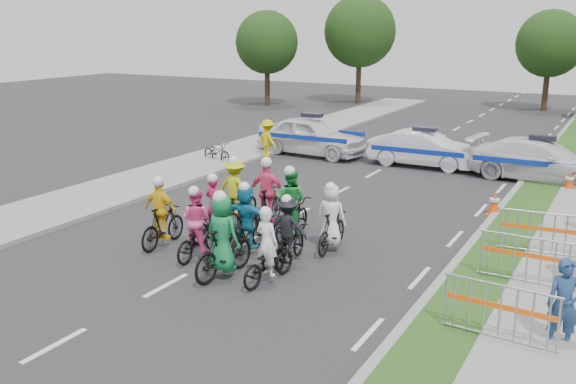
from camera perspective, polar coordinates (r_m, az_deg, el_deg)
The scene contains 29 objects.
ground at distance 14.00m, azimuth -10.79°, elevation -8.17°, with size 90.00×90.00×0.00m, color #28282B.
curb_right at distance 16.12m, azimuth 15.47°, elevation -5.13°, with size 0.20×60.00×0.12m, color gray.
grass_strip at distance 15.99m, azimuth 17.91°, elevation -5.50°, with size 1.20×60.00×0.11m, color #204C18.
sidewalk_left at distance 21.68m, azimuth -15.77°, elevation -0.06°, with size 3.00×60.00×0.13m, color gray.
rider_0 at distance 13.74m, azimuth -1.80°, elevation -5.80°, with size 0.79×1.74×1.71m.
rider_1 at distance 14.01m, azimuth -5.79°, elevation -4.61°, with size 0.88×1.93×1.98m.
rider_2 at distance 15.28m, azimuth -8.05°, elevation -3.43°, with size 0.76×1.76×1.77m.
rider_3 at distance 16.17m, azimuth -11.14°, elevation -2.40°, with size 0.93×1.76×1.82m.
rider_4 at distance 14.76m, azimuth 0.02°, elevation -3.97°, with size 0.97×1.68×1.67m.
rider_5 at distance 15.42m, azimuth -3.71°, elevation -2.78°, with size 1.45×1.74×1.79m.
rider_6 at distance 16.50m, azimuth -6.46°, elevation -2.29°, with size 0.87×1.81×1.77m.
rider_7 at distance 15.60m, azimuth 3.88°, elevation -2.86°, with size 0.75×1.68×1.75m.
rider_8 at distance 16.54m, azimuth 0.28°, elevation -1.70°, with size 0.84×1.92×1.92m.
rider_9 at distance 17.28m, azimuth -1.78°, elevation -0.81°, with size 1.05×1.95×1.99m.
rider_10 at distance 17.88m, azimuth -4.67°, elevation -0.41°, with size 1.09×1.90×1.90m.
police_car_0 at distance 27.17m, azimuth 2.13°, elevation 5.00°, with size 1.90×4.73×1.61m, color white.
police_car_1 at distance 25.45m, azimuth 11.98°, elevation 3.76°, with size 1.46×4.20×1.38m, color white.
police_car_2 at distance 24.29m, azimuth 21.55°, elevation 2.62°, with size 2.03×5.00×1.45m, color white.
spectator_0 at distance 11.91m, azimuth 23.34°, elevation -9.17°, with size 0.59×0.39×1.61m, color navy.
marshal_hiviz at distance 26.35m, azimuth -1.80°, elevation 4.71°, with size 1.05×0.60×1.62m, color #DAC50B.
barrier_0 at distance 11.74m, azimuth 18.29°, elevation -10.34°, with size 2.00×0.50×1.12m, color #A5A8AD, non-canonical shape.
barrier_1 at distance 14.37m, azimuth 20.48°, elevation -5.87°, with size 2.00×0.50×1.12m, color #A5A8AD, non-canonical shape.
barrier_2 at distance 16.29m, azimuth 21.58°, elevation -3.58°, with size 2.00×0.50×1.12m, color #A5A8AD, non-canonical shape.
cone_0 at distance 19.52m, azimuth 17.88°, elevation -0.99°, with size 0.40×0.40×0.70m.
cone_1 at distance 23.14m, azimuth 23.73°, elevation 0.86°, with size 0.40×0.40×0.70m.
parked_bike at distance 25.92m, azimuth -6.34°, elevation 3.55°, with size 0.54×1.55×0.81m, color black.
tree_0 at distance 43.99m, azimuth -1.88°, elevation 13.14°, with size 4.20×4.20×6.30m.
tree_3 at distance 45.32m, azimuth 6.40°, elevation 13.99°, with size 4.90×4.90×7.35m.
tree_4 at distance 44.20m, azimuth 22.28°, elevation 12.09°, with size 4.20×4.20×6.30m.
Camera 1 is at (8.36, -9.86, 5.38)m, focal length 40.00 mm.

